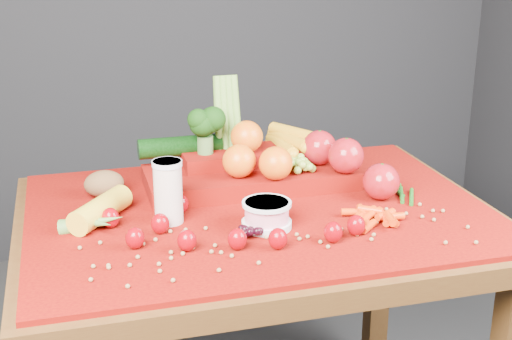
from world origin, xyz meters
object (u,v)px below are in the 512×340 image
object	(u,v)px
table	(258,250)
yogurt_bowl	(267,214)
milk_glass	(168,190)
produce_mound	(262,162)

from	to	relation	value
table	yogurt_bowl	xyz separation A→B (m)	(-0.01, -0.11, 0.14)
milk_glass	produce_mound	world-z (taller)	produce_mound
table	milk_glass	world-z (taller)	milk_glass
milk_glass	yogurt_bowl	xyz separation A→B (m)	(0.20, -0.09, -0.04)
table	produce_mound	size ratio (longest dim) A/B	1.86
yogurt_bowl	produce_mound	xyz separation A→B (m)	(0.06, 0.26, 0.03)
milk_glass	yogurt_bowl	size ratio (longest dim) A/B	1.30
milk_glass	produce_mound	xyz separation A→B (m)	(0.26, 0.17, -0.01)
yogurt_bowl	produce_mound	bearing A→B (deg)	76.20
milk_glass	produce_mound	distance (m)	0.31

